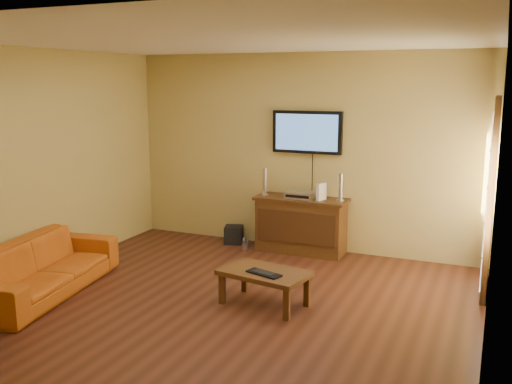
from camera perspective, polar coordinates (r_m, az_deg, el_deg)
The scene contains 14 objects.
ground_plane at distance 6.00m, azimuth -3.47°, elevation -11.70°, with size 5.00×5.00×0.00m, color #3C1B10.
room_walls at distance 6.13m, azimuth -1.01°, elevation 5.14°, with size 5.00×5.00×5.00m.
french_door at distance 6.75m, azimuth 22.41°, elevation -0.63°, with size 0.07×1.02×2.22m.
media_console at distance 7.83m, azimuth 4.51°, elevation -3.30°, with size 1.26×0.48×0.76m.
television at distance 7.80m, azimuth 5.13°, elevation 5.98°, with size 0.98×0.08×0.58m.
coffee_table at distance 6.01m, azimuth 0.85°, elevation -8.37°, with size 0.98×0.69×0.37m.
sofa at distance 6.75m, azimuth -20.60°, elevation -6.24°, with size 2.02×0.59×0.79m, color #BD5815.
speaker_left at distance 7.88m, azimuth 0.89°, elevation 0.93°, with size 0.10×0.10×0.37m.
speaker_right at distance 7.59m, azimuth 8.46°, elevation 0.38°, with size 0.10×0.10×0.36m.
av_receiver at distance 7.73m, azimuth 4.50°, elevation -0.27°, with size 0.38×0.27×0.09m, color silver.
game_console at distance 7.60m, azimuth 6.56°, elevation 0.04°, with size 0.05×0.17×0.23m, color white.
subwoofer at distance 8.29m, azimuth -2.23°, elevation -4.28°, with size 0.25×0.25×0.25m, color black.
bottle at distance 7.93m, azimuth -1.11°, elevation -5.23°, with size 0.07×0.07×0.21m.
keyboard at distance 5.89m, azimuth 0.79°, elevation -8.13°, with size 0.40×0.25×0.02m.
Camera 1 is at (2.52, -4.93, 2.32)m, focal length 40.00 mm.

